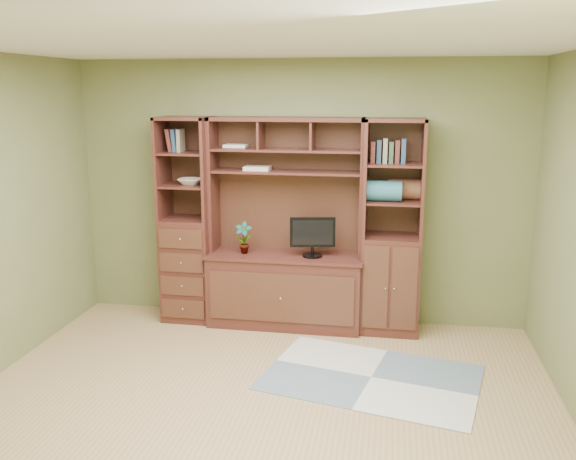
% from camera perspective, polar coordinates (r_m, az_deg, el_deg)
% --- Properties ---
extents(room, '(4.60, 4.10, 2.64)m').
position_cam_1_polar(room, '(4.16, -3.17, -0.95)').
color(room, tan).
rests_on(room, ground).
extents(center_hutch, '(1.54, 0.53, 2.05)m').
position_cam_1_polar(center_hutch, '(5.90, -0.28, 0.48)').
color(center_hutch, '#492019').
rests_on(center_hutch, ground).
extents(left_tower, '(0.50, 0.45, 2.05)m').
position_cam_1_polar(left_tower, '(6.19, -9.37, 0.89)').
color(left_tower, '#492019').
rests_on(left_tower, ground).
extents(right_tower, '(0.55, 0.45, 2.05)m').
position_cam_1_polar(right_tower, '(5.85, 9.72, 0.19)').
color(right_tower, '#492019').
rests_on(right_tower, ground).
extents(rug, '(1.89, 1.46, 0.01)m').
position_cam_1_polar(rug, '(5.17, 7.80, -13.52)').
color(rug, '#A5ABAB').
rests_on(rug, ground).
extents(monitor, '(0.46, 0.27, 0.53)m').
position_cam_1_polar(monitor, '(5.83, 2.32, 0.03)').
color(monitor, black).
rests_on(monitor, center_hutch).
extents(orchid, '(0.17, 0.11, 0.31)m').
position_cam_1_polar(orchid, '(5.98, -4.18, -0.74)').
color(orchid, '#AE643A').
rests_on(orchid, center_hutch).
extents(magazines, '(0.25, 0.18, 0.04)m').
position_cam_1_polar(magazines, '(5.95, -2.88, 5.81)').
color(magazines, beige).
rests_on(magazines, center_hutch).
extents(bowl, '(0.24, 0.24, 0.06)m').
position_cam_1_polar(bowl, '(6.10, -9.10, 4.51)').
color(bowl, white).
rests_on(bowl, left_tower).
extents(blanket_teal, '(0.33, 0.19, 0.19)m').
position_cam_1_polar(blanket_teal, '(5.74, 8.96, 3.63)').
color(blanket_teal, '#2F717D').
rests_on(blanket_teal, right_tower).
extents(blanket_red, '(0.35, 0.19, 0.19)m').
position_cam_1_polar(blanket_red, '(5.87, 10.97, 3.76)').
color(blanket_red, brown).
rests_on(blanket_red, right_tower).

